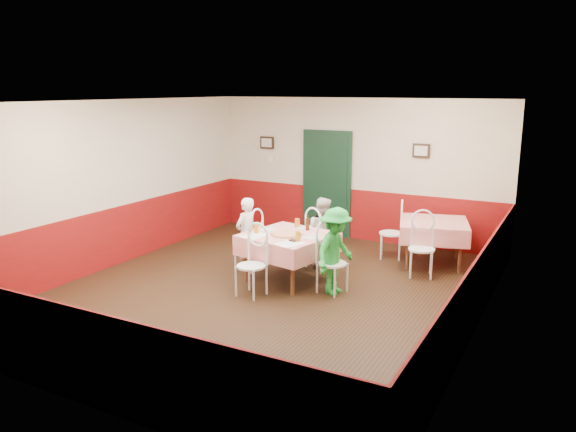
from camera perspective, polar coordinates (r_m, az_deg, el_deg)
The scene contains 39 objects.
floor at distance 8.50m, azimuth -2.06°, elevation -7.69°, with size 7.00×7.00×0.00m, color black.
ceiling at distance 7.96m, azimuth -2.23°, elevation 11.53°, with size 7.00×7.00×0.00m, color white.
back_wall at distance 11.24m, azimuth 6.89°, elevation 4.69°, with size 6.00×0.10×2.80m, color beige.
front_wall at distance 5.48m, azimuth -20.92°, elevation -4.87°, with size 6.00×0.10×2.80m, color beige.
left_wall at distance 9.94m, azimuth -17.29°, elevation 3.13°, with size 0.10×7.00×2.80m, color beige.
right_wall at distance 7.13m, azimuth 19.20°, elevation -0.71°, with size 0.10×7.00×2.80m, color beige.
wainscot_back at distance 11.38m, azimuth 6.74°, elevation 0.20°, with size 6.00×0.03×1.00m, color maroon.
wainscot_front at distance 5.81m, azimuth -20.08°, elevation -13.32°, with size 6.00×0.03×1.00m, color maroon.
wainscot_left at distance 10.12m, azimuth -16.89°, elevation -1.90°, with size 0.03×7.00×1.00m, color maroon.
wainscot_right at distance 7.39m, azimuth 18.57°, elevation -7.50°, with size 0.03×7.00×1.00m, color maroon.
door at distance 11.47m, azimuth 3.95°, elevation 3.15°, with size 0.96×0.06×2.10m, color black.
picture_left at distance 12.00m, azimuth -2.15°, elevation 7.46°, with size 0.32×0.03×0.26m, color black.
picture_right at distance 10.74m, azimuth 13.37°, elevation 6.48°, with size 0.32×0.03×0.26m, color black.
thermostat at distance 11.99m, azimuth -1.72°, elevation 5.78°, with size 0.10×0.03×0.10m, color white.
main_table at distance 8.86m, azimuth 0.00°, elevation -4.26°, with size 1.22×1.22×0.77m, color red.
second_table at distance 10.01m, azimuth 14.50°, elevation -2.64°, with size 1.12×1.12×0.77m, color red.
chair_left at distance 9.37m, azimuth -4.03°, elevation -2.84°, with size 0.42×0.42×0.90m, color white, non-canonical shape.
chair_right at distance 8.35m, azimuth 4.54°, elevation -4.85°, with size 0.42×0.42×0.90m, color white, non-canonical shape.
chair_far at distance 9.48m, azimuth 3.26°, elevation -2.64°, with size 0.42×0.42×0.90m, color white, non-canonical shape.
chair_near at distance 8.22m, azimuth -3.77°, elevation -5.11°, with size 0.42×0.42×0.90m, color white, non-canonical shape.
chair_second_a at distance 10.18m, azimuth 10.43°, elevation -1.74°, with size 0.42×0.42×0.90m, color white, non-canonical shape.
chair_second_b at distance 9.29m, azimuth 13.41°, elevation -3.31°, with size 0.42×0.42×0.90m, color white, non-canonical shape.
pizza at distance 8.70m, azimuth -0.13°, elevation -1.84°, with size 0.47×0.47×0.03m, color #B74723.
plate_left at distance 9.01m, azimuth -1.98°, elevation -1.37°, with size 0.25×0.25×0.01m, color white.
plate_right at distance 8.51m, azimuth 2.44°, elevation -2.24°, with size 0.25×0.25×0.01m, color white.
plate_far at distance 9.10m, azimuth 1.62°, elevation -1.23°, with size 0.25×0.25×0.01m, color white.
glass_a at distance 8.80m, azimuth -3.24°, elevation -1.33°, with size 0.07×0.07×0.13m, color #BF7219.
glass_b at distance 8.33m, azimuth 1.02°, elevation -2.08°, with size 0.08×0.08×0.15m, color #BF7219.
glass_c at distance 9.14m, azimuth 0.95°, elevation -0.74°, with size 0.08×0.08×0.15m, color #BF7219.
beer_bottle at distance 8.96m, azimuth 1.99°, elevation -0.74°, with size 0.06×0.06×0.23m, color #381C0A.
shaker_a at distance 8.68m, azimuth -3.77°, elevation -1.69°, with size 0.04×0.04×0.09m, color silver.
shaker_b at distance 8.61m, azimuth -3.80°, elevation -1.81°, with size 0.04×0.04×0.09m, color silver.
shaker_c at distance 8.78m, azimuth -3.94°, elevation -1.53°, with size 0.04×0.04×0.09m, color #B23319.
menu_left at distance 8.68m, azimuth -3.45°, elevation -1.98°, with size 0.30×0.40×0.00m, color white.
menu_right at distance 8.23m, azimuth 0.22°, elevation -2.80°, with size 0.30×0.40×0.00m, color white.
wallet at distance 8.35m, azimuth 0.54°, elevation -2.50°, with size 0.11×0.09×0.02m, color black.
diner_left at distance 9.37m, azimuth -4.27°, elevation -1.83°, with size 0.45×0.29×1.23m, color gray.
diner_far at distance 9.48m, azimuth 3.45°, elevation -1.69°, with size 0.59×0.46×1.21m, color gray.
diner_right at distance 8.26m, azimuth 4.85°, elevation -3.59°, with size 0.84×0.48×1.30m, color gray.
Camera 1 is at (4.01, -6.88, 2.99)m, focal length 35.00 mm.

